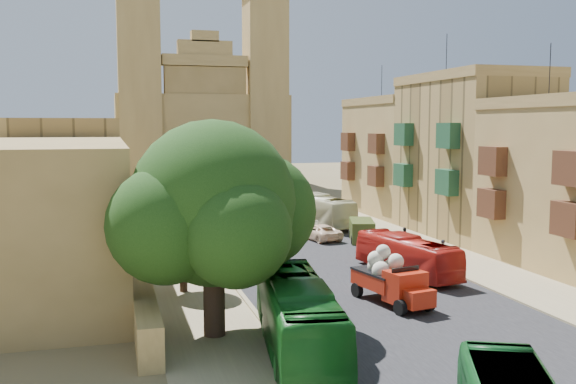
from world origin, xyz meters
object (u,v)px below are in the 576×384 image
bus_cream_east (318,210)px  car_white_a (266,228)px  bus_green_north (297,316)px  car_white_b (297,210)px  car_cream (319,232)px  car_blue_a (273,271)px  street_tree_b (165,203)px  ficus_tree (215,209)px  bus_red_east (407,255)px  pedestrian_c (404,238)px  car_dkblue (240,213)px  street_tree_c (155,195)px  street_tree_a (183,231)px  pedestrian_a (442,251)px  street_tree_d (147,185)px  red_truck (392,279)px  olive_pickup (362,231)px  church (200,125)px  car_blue_b (229,200)px

bus_cream_east → car_white_a: bus_cream_east is taller
bus_green_north → car_white_b: 40.66m
car_cream → car_blue_a: bearing=48.4°
street_tree_b → bus_cream_east: bearing=31.0°
bus_cream_east → car_white_b: (-0.04, 7.12, -0.93)m
ficus_tree → car_blue_a: bearing=61.6°
bus_red_east → pedestrian_c: (3.50, 7.59, -0.37)m
car_white_a → car_dkblue: bearing=85.2°
street_tree_c → car_cream: street_tree_c is taller
street_tree_a → street_tree_b: street_tree_b is taller
pedestrian_a → pedestrian_c: size_ratio=0.94×
street_tree_b → street_tree_d: size_ratio=1.27×
street_tree_c → car_dkblue: street_tree_c is taller
bus_red_east → car_dkblue: size_ratio=1.87×
street_tree_c → bus_red_east: street_tree_c is taller
red_truck → pedestrian_a: (7.61, 8.39, -0.53)m
bus_red_east → car_white_b: bus_red_east is taller
olive_pickup → car_blue_a: 15.08m
church → olive_pickup: church is taller
street_tree_b → street_tree_a: bearing=-90.0°
olive_pickup → street_tree_b: bearing=-179.1°
bus_green_north → car_blue_b: size_ratio=2.70×
car_blue_a → car_white_a: car_blue_a is taller
street_tree_c → car_white_a: street_tree_c is taller
car_white_a → car_blue_b: (0.47, 20.74, 0.13)m
red_truck → olive_pickup: bearing=72.9°
church → street_tree_a: (-10.00, -66.61, -6.05)m
car_dkblue → car_white_b: 6.38m
car_cream → pedestrian_c: pedestrian_c is taller
ficus_tree → street_tree_a: ficus_tree is taller
church → car_white_a: bearing=-91.1°
car_white_a → car_white_b: 11.76m
street_tree_b → bus_red_east: 18.31m
street_tree_a → car_dkblue: (8.57, 26.80, -2.78)m
bus_green_north → car_dkblue: bearing=90.7°
street_tree_d → car_cream: bearing=-60.5°
church → street_tree_b: size_ratio=6.67×
church → street_tree_b: 55.83m
street_tree_b → car_dkblue: (8.57, 14.80, -2.96)m
car_cream → car_white_b: car_cream is taller
street_tree_a → bus_red_east: (14.00, 0.44, -2.24)m
car_white_a → car_white_b: (5.79, 10.24, 0.01)m
street_tree_d → pedestrian_a: (17.91, -33.02, -2.06)m
red_truck → car_blue_a: bearing=125.9°
olive_pickup → bus_cream_east: 8.74m
bus_green_north → bus_red_east: bearing=55.7°
street_tree_b → bus_green_north: 23.36m
ficus_tree → car_blue_a: 11.60m
church → bus_green_north: 78.29m
car_cream → street_tree_b: bearing=-4.5°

